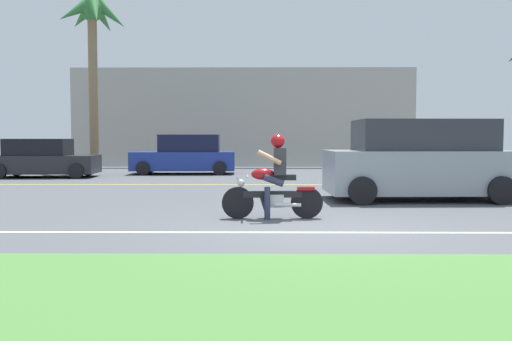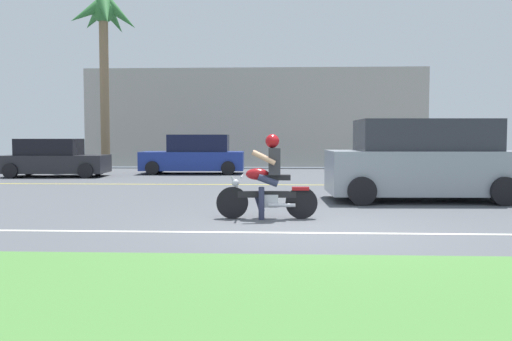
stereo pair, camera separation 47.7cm
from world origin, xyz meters
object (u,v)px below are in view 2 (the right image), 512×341
motorcyclist (268,183)px  suv_nearby (422,161)px  parked_car_0 (54,159)px  palm_tree_0 (104,31)px  parked_car_1 (195,156)px

motorcyclist → suv_nearby: suv_nearby is taller
parked_car_0 → palm_tree_0: palm_tree_0 is taller
suv_nearby → palm_tree_0: palm_tree_0 is taller
suv_nearby → palm_tree_0: bearing=136.9°
motorcyclist → parked_car_1: size_ratio=0.44×
motorcyclist → suv_nearby: size_ratio=0.41×
suv_nearby → parked_car_1: 11.67m
parked_car_0 → parked_car_1: size_ratio=0.92×
palm_tree_0 → parked_car_1: bearing=-13.3°
parked_car_1 → parked_car_0: bearing=-158.7°
motorcyclist → suv_nearby: 4.75m
motorcyclist → palm_tree_0: (-7.41, 13.40, 5.46)m
motorcyclist → parked_car_1: 12.89m
suv_nearby → parked_car_0: bearing=148.7°
suv_nearby → motorcyclist: bearing=-139.4°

